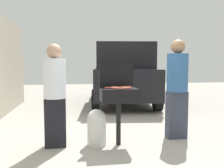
{
  "coord_description": "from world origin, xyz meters",
  "views": [
    {
      "loc": [
        -0.85,
        -4.07,
        1.39
      ],
      "look_at": [
        -0.15,
        0.38,
        1.0
      ],
      "focal_mm": 38.55,
      "sensor_mm": 36.0,
      "label": 1
    }
  ],
  "objects_px": {
    "hot_dog_5": "(124,87)",
    "hot_dog_6": "(124,87)",
    "person_right": "(177,85)",
    "hot_dog_9": "(121,88)",
    "hot_dog_3": "(115,87)",
    "bbq_grill": "(119,97)",
    "hot_dog_4": "(127,88)",
    "hot_dog_2": "(109,88)",
    "propane_tank": "(97,127)",
    "person_left": "(55,92)",
    "hot_dog_1": "(128,87)",
    "hot_dog_7": "(114,87)",
    "parked_minivan": "(123,74)",
    "hot_dog_0": "(125,88)",
    "hot_dog_8": "(116,88)"
  },
  "relations": [
    {
      "from": "hot_dog_5",
      "to": "hot_dog_6",
      "type": "bearing_deg",
      "value": -95.21
    },
    {
      "from": "person_right",
      "to": "hot_dog_9",
      "type": "bearing_deg",
      "value": 29.87
    },
    {
      "from": "person_right",
      "to": "hot_dog_3",
      "type": "bearing_deg",
      "value": 18.06
    },
    {
      "from": "bbq_grill",
      "to": "hot_dog_4",
      "type": "relative_size",
      "value": 7.46
    },
    {
      "from": "bbq_grill",
      "to": "hot_dog_2",
      "type": "distance_m",
      "value": 0.23
    },
    {
      "from": "hot_dog_6",
      "to": "hot_dog_9",
      "type": "relative_size",
      "value": 1.0
    },
    {
      "from": "hot_dog_5",
      "to": "propane_tank",
      "type": "xyz_separation_m",
      "value": [
        -0.47,
        -0.03,
        -0.66
      ]
    },
    {
      "from": "hot_dog_9",
      "to": "hot_dog_4",
      "type": "bearing_deg",
      "value": 20.88
    },
    {
      "from": "hot_dog_4",
      "to": "person_right",
      "type": "xyz_separation_m",
      "value": [
        1.01,
        0.33,
        0.0
      ]
    },
    {
      "from": "hot_dog_4",
      "to": "person_left",
      "type": "bearing_deg",
      "value": 171.23
    },
    {
      "from": "hot_dog_1",
      "to": "hot_dog_4",
      "type": "relative_size",
      "value": 1.0
    },
    {
      "from": "hot_dog_7",
      "to": "hot_dog_9",
      "type": "xyz_separation_m",
      "value": [
        0.1,
        -0.18,
        0.0
      ]
    },
    {
      "from": "hot_dog_7",
      "to": "propane_tank",
      "type": "height_order",
      "value": "hot_dog_7"
    },
    {
      "from": "bbq_grill",
      "to": "hot_dog_5",
      "type": "xyz_separation_m",
      "value": [
        0.1,
        0.07,
        0.16
      ]
    },
    {
      "from": "hot_dog_9",
      "to": "person_left",
      "type": "distance_m",
      "value": 1.09
    },
    {
      "from": "hot_dog_2",
      "to": "hot_dog_9",
      "type": "relative_size",
      "value": 1.0
    },
    {
      "from": "bbq_grill",
      "to": "person_left",
      "type": "distance_m",
      "value": 1.06
    },
    {
      "from": "propane_tank",
      "to": "person_right",
      "type": "relative_size",
      "value": 0.34
    },
    {
      "from": "hot_dog_2",
      "to": "hot_dog_4",
      "type": "relative_size",
      "value": 1.0
    },
    {
      "from": "hot_dog_3",
      "to": "person_right",
      "type": "height_order",
      "value": "person_right"
    },
    {
      "from": "bbq_grill",
      "to": "hot_dog_7",
      "type": "distance_m",
      "value": 0.18
    },
    {
      "from": "hot_dog_6",
      "to": "parked_minivan",
      "type": "xyz_separation_m",
      "value": [
        0.85,
        4.25,
        0.04
      ]
    },
    {
      "from": "hot_dog_1",
      "to": "bbq_grill",
      "type": "bearing_deg",
      "value": -150.01
    },
    {
      "from": "hot_dog_0",
      "to": "hot_dog_4",
      "type": "bearing_deg",
      "value": -83.36
    },
    {
      "from": "hot_dog_2",
      "to": "hot_dog_8",
      "type": "xyz_separation_m",
      "value": [
        0.11,
        -0.1,
        0.0
      ]
    },
    {
      "from": "hot_dog_2",
      "to": "hot_dog_3",
      "type": "bearing_deg",
      "value": 33.48
    },
    {
      "from": "person_left",
      "to": "parked_minivan",
      "type": "bearing_deg",
      "value": 67.03
    },
    {
      "from": "hot_dog_8",
      "to": "hot_dog_9",
      "type": "bearing_deg",
      "value": -31.36
    },
    {
      "from": "hot_dog_8",
      "to": "parked_minivan",
      "type": "bearing_deg",
      "value": 77.12
    },
    {
      "from": "hot_dog_2",
      "to": "hot_dog_8",
      "type": "distance_m",
      "value": 0.15
    },
    {
      "from": "hot_dog_9",
      "to": "hot_dog_6",
      "type": "bearing_deg",
      "value": 68.19
    },
    {
      "from": "hot_dog_9",
      "to": "person_right",
      "type": "relative_size",
      "value": 0.07
    },
    {
      "from": "hot_dog_5",
      "to": "hot_dog_9",
      "type": "height_order",
      "value": "same"
    },
    {
      "from": "parked_minivan",
      "to": "hot_dog_2",
      "type": "bearing_deg",
      "value": 82.34
    },
    {
      "from": "bbq_grill",
      "to": "hot_dog_8",
      "type": "distance_m",
      "value": 0.2
    },
    {
      "from": "hot_dog_2",
      "to": "person_right",
      "type": "height_order",
      "value": "person_right"
    },
    {
      "from": "hot_dog_5",
      "to": "hot_dog_6",
      "type": "relative_size",
      "value": 1.0
    },
    {
      "from": "hot_dog_2",
      "to": "person_left",
      "type": "xyz_separation_m",
      "value": [
        -0.88,
        0.07,
        -0.06
      ]
    },
    {
      "from": "hot_dog_2",
      "to": "parked_minivan",
      "type": "distance_m",
      "value": 4.44
    },
    {
      "from": "hot_dog_0",
      "to": "hot_dog_9",
      "type": "bearing_deg",
      "value": -123.0
    },
    {
      "from": "hot_dog_5",
      "to": "hot_dog_7",
      "type": "xyz_separation_m",
      "value": [
        -0.18,
        -0.05,
        0.0
      ]
    },
    {
      "from": "hot_dog_8",
      "to": "person_right",
      "type": "height_order",
      "value": "person_right"
    },
    {
      "from": "hot_dog_3",
      "to": "hot_dog_6",
      "type": "distance_m",
      "value": 0.15
    },
    {
      "from": "hot_dog_7",
      "to": "parked_minivan",
      "type": "bearing_deg",
      "value": 76.46
    },
    {
      "from": "hot_dog_5",
      "to": "hot_dog_8",
      "type": "relative_size",
      "value": 1.0
    },
    {
      "from": "hot_dog_9",
      "to": "parked_minivan",
      "type": "xyz_separation_m",
      "value": [
        0.93,
        4.45,
        0.04
      ]
    },
    {
      "from": "hot_dog_1",
      "to": "person_right",
      "type": "height_order",
      "value": "person_right"
    },
    {
      "from": "hot_dog_4",
      "to": "propane_tank",
      "type": "relative_size",
      "value": 0.21
    },
    {
      "from": "hot_dog_1",
      "to": "hot_dog_2",
      "type": "bearing_deg",
      "value": -162.23
    },
    {
      "from": "bbq_grill",
      "to": "hot_dog_1",
      "type": "distance_m",
      "value": 0.27
    }
  ]
}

